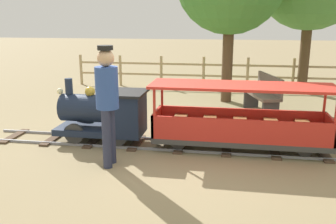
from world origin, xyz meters
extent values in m
plane|color=#8C7A56|center=(0.00, 0.00, 0.00)|extent=(60.00, 60.00, 0.00)
cube|color=gray|center=(-0.24, 0.08, 0.02)|extent=(0.02, 6.40, 0.04)
cube|color=gray|center=(0.24, 0.08, 0.02)|extent=(0.02, 6.40, 0.04)
cube|color=#4C3828|center=(0.00, -2.05, 0.01)|extent=(0.73, 0.14, 0.03)
cube|color=#4C3828|center=(0.00, -1.34, 0.01)|extent=(0.73, 0.14, 0.03)
cube|color=#4C3828|center=(0.00, -0.63, 0.01)|extent=(0.73, 0.14, 0.03)
cube|color=#4C3828|center=(0.00, 0.08, 0.01)|extent=(0.73, 0.14, 0.03)
cube|color=#4C3828|center=(0.00, 0.79, 0.01)|extent=(0.73, 0.14, 0.03)
cube|color=#4C3828|center=(0.00, 1.50, 0.01)|extent=(0.73, 0.14, 0.03)
cube|color=#4C3828|center=(0.00, 2.21, 0.01)|extent=(0.73, 0.14, 0.03)
cube|color=#4C3828|center=(0.00, 2.93, 0.01)|extent=(0.73, 0.14, 0.03)
cube|color=#192338|center=(0.00, 1.38, 0.21)|extent=(0.61, 1.40, 0.10)
cylinder|color=#192338|center=(0.00, 1.58, 0.56)|extent=(0.44, 0.85, 0.44)
cylinder|color=#B7932D|center=(0.00, 2.01, 0.56)|extent=(0.37, 0.02, 0.37)
cylinder|color=#192338|center=(0.00, 1.88, 0.91)|extent=(0.12, 0.12, 0.25)
sphere|color=#B7932D|center=(0.00, 1.53, 0.83)|extent=(0.16, 0.16, 0.16)
cube|color=#192338|center=(0.00, 0.91, 0.54)|extent=(0.61, 0.45, 0.55)
cube|color=black|center=(0.00, 0.91, 0.83)|extent=(0.69, 0.53, 0.04)
sphere|color=#F2EAB2|center=(0.00, 2.04, 0.82)|extent=(0.10, 0.10, 0.10)
cylinder|color=#2D2D2D|center=(-0.24, 1.73, 0.20)|extent=(0.05, 0.32, 0.32)
cylinder|color=#2D2D2D|center=(0.24, 1.73, 0.20)|extent=(0.05, 0.32, 0.32)
cylinder|color=#2D2D2D|center=(-0.24, 1.03, 0.20)|extent=(0.05, 0.32, 0.32)
cylinder|color=#2D2D2D|center=(0.24, 1.03, 0.20)|extent=(0.05, 0.32, 0.32)
cube|color=#3F3F3F|center=(0.00, -0.82, 0.18)|extent=(0.69, 2.60, 0.08)
cube|color=red|center=(-0.32, -0.82, 0.40)|extent=(0.04, 2.60, 0.35)
cube|color=red|center=(0.32, -0.82, 0.40)|extent=(0.04, 2.60, 0.35)
cube|color=red|center=(0.00, 0.46, 0.40)|extent=(0.69, 0.04, 0.35)
cube|color=red|center=(0.00, -2.10, 0.40)|extent=(0.69, 0.04, 0.35)
cylinder|color=red|center=(-0.31, 0.43, 0.59)|extent=(0.04, 0.04, 0.75)
cylinder|color=red|center=(0.31, 0.43, 0.59)|extent=(0.04, 0.04, 0.75)
cylinder|color=red|center=(-0.31, -2.07, 0.59)|extent=(0.04, 0.04, 0.75)
cylinder|color=red|center=(0.31, -2.07, 0.59)|extent=(0.04, 0.04, 0.75)
cube|color=red|center=(0.00, -0.82, 0.99)|extent=(0.79, 2.70, 0.04)
cube|color=olive|center=(0.00, -1.74, 0.34)|extent=(0.53, 0.20, 0.24)
cube|color=olive|center=(0.00, -1.28, 0.34)|extent=(0.53, 0.20, 0.24)
cube|color=olive|center=(0.00, -0.82, 0.34)|extent=(0.53, 0.20, 0.24)
cube|color=olive|center=(0.00, -0.36, 0.34)|extent=(0.53, 0.20, 0.24)
cube|color=olive|center=(0.00, 0.10, 0.34)|extent=(0.53, 0.20, 0.24)
cylinder|color=#262626|center=(-0.24, 0.09, 0.16)|extent=(0.04, 0.24, 0.24)
cylinder|color=#262626|center=(0.24, 0.09, 0.16)|extent=(0.04, 0.24, 0.24)
cylinder|color=#262626|center=(-0.24, -1.73, 0.16)|extent=(0.04, 0.24, 0.24)
cylinder|color=#262626|center=(0.24, -1.73, 0.16)|extent=(0.04, 0.24, 0.24)
cylinder|color=#282D47|center=(-0.98, 0.94, 0.40)|extent=(0.12, 0.12, 0.80)
cylinder|color=#282D47|center=(-0.80, 0.94, 0.40)|extent=(0.12, 0.12, 0.80)
cylinder|color=#2D4C99|center=(-0.89, 0.94, 1.08)|extent=(0.30, 0.30, 0.55)
sphere|color=tan|center=(-0.89, 0.94, 1.46)|extent=(0.22, 0.22, 0.22)
cylinder|color=black|center=(-0.89, 0.94, 1.59)|extent=(0.20, 0.20, 0.06)
cube|color=brown|center=(2.28, -1.30, 0.42)|extent=(1.36, 0.73, 0.06)
cube|color=brown|center=(2.32, -1.47, 0.62)|extent=(1.26, 0.39, 0.40)
cube|color=#333333|center=(1.73, -1.45, 0.21)|extent=(0.16, 0.33, 0.42)
cube|color=#333333|center=(2.82, -1.15, 0.21)|extent=(0.16, 0.33, 0.42)
cylinder|color=#4C3823|center=(4.79, -2.59, 1.03)|extent=(0.26, 0.26, 2.05)
cylinder|color=#4C3823|center=(3.36, -0.58, 0.98)|extent=(0.25, 0.25, 1.95)
cylinder|color=tan|center=(5.01, -2.39, 0.45)|extent=(0.08, 0.08, 0.90)
cylinder|color=tan|center=(5.01, -1.15, 0.45)|extent=(0.08, 0.08, 0.90)
cylinder|color=tan|center=(5.01, 0.08, 0.45)|extent=(0.08, 0.08, 0.90)
cylinder|color=tan|center=(5.01, 1.31, 0.45)|extent=(0.08, 0.08, 0.90)
cylinder|color=tan|center=(5.01, 2.55, 0.45)|extent=(0.08, 0.08, 0.90)
cylinder|color=tan|center=(5.01, 3.78, 0.45)|extent=(0.08, 0.08, 0.90)
cube|color=tan|center=(5.01, 0.08, 0.68)|extent=(0.04, 7.40, 0.06)
cube|color=tan|center=(5.01, 0.08, 0.36)|extent=(0.04, 7.40, 0.06)
camera|label=1|loc=(-5.33, -0.60, 1.95)|focal=38.72mm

